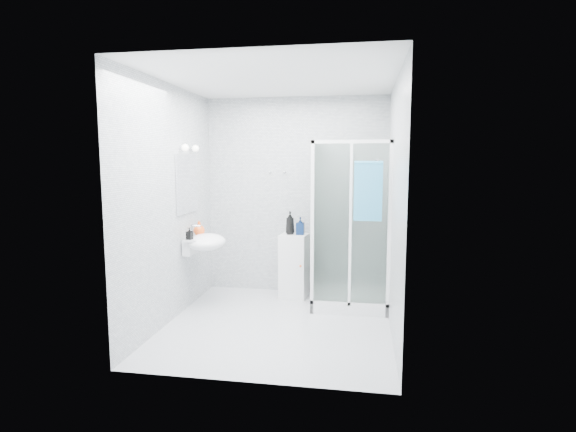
% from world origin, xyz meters
% --- Properties ---
extents(room, '(2.40, 2.60, 2.60)m').
position_xyz_m(room, '(0.00, 0.00, 1.30)').
color(room, silver).
rests_on(room, ground).
extents(shower_enclosure, '(0.90, 0.95, 2.00)m').
position_xyz_m(shower_enclosure, '(0.67, 0.77, 0.45)').
color(shower_enclosure, white).
rests_on(shower_enclosure, ground).
extents(wall_basin, '(0.46, 0.56, 0.35)m').
position_xyz_m(wall_basin, '(-0.99, 0.45, 0.80)').
color(wall_basin, white).
rests_on(wall_basin, ground).
extents(mirror, '(0.02, 0.60, 0.70)m').
position_xyz_m(mirror, '(-1.19, 0.45, 1.50)').
color(mirror, white).
rests_on(mirror, room).
extents(vanity_lights, '(0.10, 0.40, 0.08)m').
position_xyz_m(vanity_lights, '(-1.14, 0.45, 1.92)').
color(vanity_lights, silver).
rests_on(vanity_lights, room).
extents(wall_hooks, '(0.23, 0.06, 0.03)m').
position_xyz_m(wall_hooks, '(-0.25, 1.26, 1.62)').
color(wall_hooks, silver).
rests_on(wall_hooks, room).
extents(storage_cabinet, '(0.37, 0.38, 0.83)m').
position_xyz_m(storage_cabinet, '(0.02, 1.04, 0.41)').
color(storage_cabinet, white).
rests_on(storage_cabinet, ground).
extents(hand_towel, '(0.31, 0.05, 0.66)m').
position_xyz_m(hand_towel, '(0.94, 0.36, 1.46)').
color(hand_towel, teal).
rests_on(hand_towel, shower_enclosure).
extents(shampoo_bottle_a, '(0.15, 0.15, 0.30)m').
position_xyz_m(shampoo_bottle_a, '(-0.04, 1.04, 0.98)').
color(shampoo_bottle_a, black).
rests_on(shampoo_bottle_a, storage_cabinet).
extents(shampoo_bottle_b, '(0.10, 0.10, 0.23)m').
position_xyz_m(shampoo_bottle_b, '(0.10, 1.03, 0.94)').
color(shampoo_bottle_b, '#0B1D42').
rests_on(shampoo_bottle_b, storage_cabinet).
extents(soap_dispenser_orange, '(0.17, 0.17, 0.18)m').
position_xyz_m(soap_dispenser_orange, '(-1.09, 0.56, 0.95)').
color(soap_dispenser_orange, '#F1591C').
rests_on(soap_dispenser_orange, wall_basin).
extents(soap_dispenser_black, '(0.08, 0.08, 0.14)m').
position_xyz_m(soap_dispenser_black, '(-1.09, 0.26, 0.93)').
color(soap_dispenser_black, black).
rests_on(soap_dispenser_black, wall_basin).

